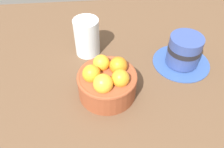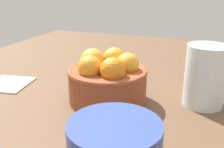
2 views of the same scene
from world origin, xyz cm
name	(u,v)px [view 1 (image 1 of 2)]	position (x,y,z in cm)	size (l,w,h in cm)	color
ground_plane	(107,97)	(0.00, 0.00, -1.67)	(121.07, 95.83, 3.34)	brown
terracotta_bowl	(107,81)	(0.00, -0.03, 4.25)	(14.28, 14.28, 9.38)	brown
coffee_cup	(184,52)	(21.65, 9.11, 4.08)	(15.87, 15.87, 8.84)	#2F4D92
water_glass	(87,37)	(-4.39, 16.53, 5.44)	(7.10, 7.10, 10.88)	silver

